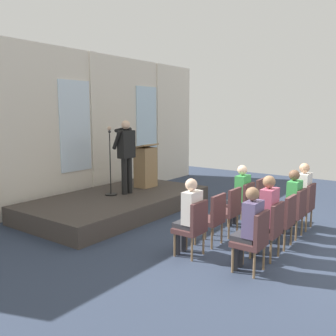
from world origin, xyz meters
name	(u,v)px	position (x,y,z in m)	size (l,w,h in m)	color
ground_plane	(291,249)	(0.00, 0.00, 0.00)	(14.80, 14.80, 0.00)	#2D384C
rear_partition	(75,128)	(0.03, 5.69, 1.98)	(10.80, 0.14, 3.95)	silver
stage_platform	(118,203)	(0.00, 4.18, 0.20)	(4.48, 2.42, 0.40)	#3F3833
speaker	(126,151)	(0.27, 4.14, 1.44)	(0.50, 0.69, 1.78)	black
mic_stand	(111,181)	(-0.06, 4.34, 0.74)	(0.28, 0.28, 1.55)	black
lectern	(146,166)	(1.19, 4.29, 0.95)	(0.60, 0.48, 1.16)	#93724C
chair_r0_c0	(193,225)	(-1.29, 1.22, 0.53)	(0.46, 0.44, 0.94)	olive
audience_r0_c0	(189,213)	(-1.29, 1.30, 0.73)	(0.36, 0.39, 1.31)	#2D2D33
chair_r0_c1	(213,216)	(-0.65, 1.22, 0.53)	(0.46, 0.44, 0.94)	olive
chair_r0_c2	(229,209)	(0.00, 1.22, 0.53)	(0.46, 0.44, 0.94)	olive
chair_r0_c3	(243,202)	(0.65, 1.22, 0.53)	(0.46, 0.44, 0.94)	olive
audience_r0_c3	(240,193)	(0.65, 1.30, 0.72)	(0.36, 0.39, 1.30)	#2D2D33
chair_r0_c4	(256,196)	(1.29, 1.22, 0.53)	(0.46, 0.44, 0.94)	olive
chair_r1_c0	(254,238)	(-1.29, 0.17, 0.53)	(0.46, 0.44, 0.94)	olive
audience_r1_c0	(249,225)	(-1.29, 0.25, 0.72)	(0.36, 0.39, 1.30)	#2D2D33
chair_r1_c1	(270,227)	(-0.65, 0.17, 0.53)	(0.46, 0.44, 0.94)	olive
audience_r1_c1	(266,213)	(-0.65, 0.24, 0.76)	(0.36, 0.39, 1.38)	#2D2D33
chair_r1_c2	(284,218)	(0.00, 0.17, 0.53)	(0.46, 0.44, 0.94)	olive
chair_r1_c3	(295,210)	(0.65, 0.17, 0.53)	(0.46, 0.44, 0.94)	olive
audience_r1_c3	(291,200)	(0.65, 0.25, 0.73)	(0.36, 0.39, 1.30)	#2D2D33
chair_r1_c4	(305,203)	(1.29, 0.17, 0.53)	(0.46, 0.44, 0.94)	olive
audience_r1_c4	(302,192)	(1.29, 0.25, 0.75)	(0.36, 0.39, 1.36)	#2D2D33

